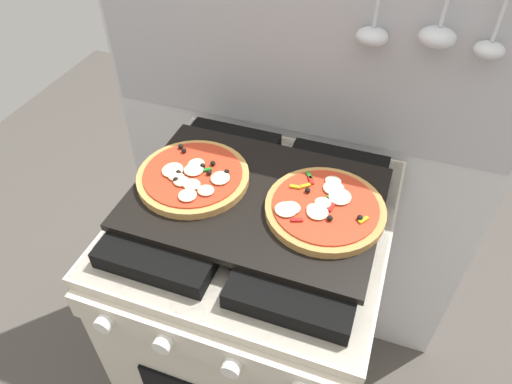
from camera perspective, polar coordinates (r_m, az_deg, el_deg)
name	(u,v)px	position (r m, az deg, el deg)	size (l,w,h in m)	color
ground_plane	(256,384)	(1.77, 0.00, -22.44)	(4.00, 4.00, 0.00)	#4C4742
kitchen_backsplash	(296,152)	(1.34, 4.96, 4.89)	(1.10, 0.09, 1.55)	silver
stove	(256,314)	(1.37, -0.02, -14.71)	(0.60, 0.64, 0.90)	beige
baking_tray	(256,198)	(1.02, 0.00, -0.74)	(0.54, 0.38, 0.02)	black
pizza_left	(193,176)	(1.05, -7.69, 1.96)	(0.25, 0.25, 0.03)	tan
pizza_right	(324,208)	(0.98, 8.39, -1.93)	(0.25, 0.25, 0.03)	#C18947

